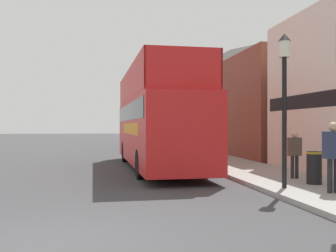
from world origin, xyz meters
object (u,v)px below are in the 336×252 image
at_px(parked_car_ahead_of_bus, 150,144).
at_px(litter_bin, 314,167).
at_px(tour_bus, 157,125).
at_px(pedestrian_third, 295,150).
at_px(lamp_post_nearest, 284,80).
at_px(lamp_post_second, 205,94).
at_px(pedestrian_second, 333,150).
at_px(lamp_post_third, 173,102).

xyz_separation_m(parked_car_ahead_of_bus, litter_bin, (2.90, -15.31, -0.03)).
bearing_deg(tour_bus, parked_car_ahead_of_bus, 83.46).
height_order(tour_bus, pedestrian_third, tour_bus).
distance_m(tour_bus, lamp_post_nearest, 7.58).
xyz_separation_m(parked_car_ahead_of_bus, lamp_post_second, (1.65, -7.75, 2.72)).
xyz_separation_m(tour_bus, pedestrian_third, (3.82, -5.28, -0.85)).
relative_size(parked_car_ahead_of_bus, litter_bin, 4.46).
relative_size(pedestrian_second, litter_bin, 1.89).
relative_size(parked_car_ahead_of_bus, lamp_post_second, 0.91).
bearing_deg(tour_bus, lamp_post_nearest, -70.56).
xyz_separation_m(lamp_post_nearest, litter_bin, (1.21, 0.51, -2.50)).
distance_m(tour_bus, lamp_post_second, 3.12).
height_order(tour_bus, litter_bin, tour_bus).
relative_size(parked_car_ahead_of_bus, pedestrian_third, 2.78).
bearing_deg(lamp_post_third, litter_bin, -85.25).
bearing_deg(parked_car_ahead_of_bus, pedestrian_third, -75.90).
height_order(pedestrian_second, lamp_post_second, lamp_post_second).
bearing_deg(tour_bus, litter_bin, -60.52).
bearing_deg(tour_bus, lamp_post_third, 73.95).
bearing_deg(pedestrian_third, lamp_post_nearest, -125.35).
bearing_deg(lamp_post_second, pedestrian_second, -84.35).
bearing_deg(litter_bin, lamp_post_third, 94.75).
bearing_deg(lamp_post_second, parked_car_ahead_of_bus, 102.03).
bearing_deg(pedestrian_third, litter_bin, -91.18).
distance_m(lamp_post_nearest, lamp_post_third, 16.15).
bearing_deg(lamp_post_nearest, parked_car_ahead_of_bus, 96.10).
bearing_deg(lamp_post_nearest, litter_bin, 22.99).
distance_m(parked_car_ahead_of_bus, pedestrian_second, 17.02).
relative_size(pedestrian_second, pedestrian_third, 1.18).
xyz_separation_m(pedestrian_third, lamp_post_second, (-1.28, 6.33, 2.33)).
bearing_deg(lamp_post_third, lamp_post_nearest, -89.69).
xyz_separation_m(pedestrian_second, litter_bin, (0.35, 1.51, -0.59)).
bearing_deg(pedestrian_second, tour_bus, 113.21).
bearing_deg(parked_car_ahead_of_bus, lamp_post_nearest, -81.54).
distance_m(parked_car_ahead_of_bus, pedestrian_third, 14.38).
height_order(parked_car_ahead_of_bus, lamp_post_nearest, lamp_post_nearest).
bearing_deg(tour_bus, pedestrian_third, -54.88).
xyz_separation_m(pedestrian_second, pedestrian_third, (0.38, 2.74, -0.16)).
relative_size(lamp_post_nearest, lamp_post_third, 0.89).
bearing_deg(tour_bus, lamp_post_second, 21.68).
bearing_deg(lamp_post_second, tour_bus, -157.56).
xyz_separation_m(parked_car_ahead_of_bus, lamp_post_nearest, (1.69, -15.82, 2.47)).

